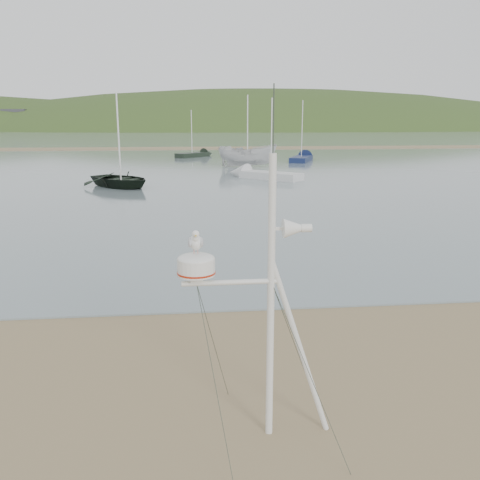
{
  "coord_description": "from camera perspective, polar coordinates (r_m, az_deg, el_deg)",
  "views": [
    {
      "loc": [
        1.1,
        -6.71,
        4.22
      ],
      "look_at": [
        1.9,
        1.0,
        2.38
      ],
      "focal_mm": 38.0,
      "sensor_mm": 36.0,
      "label": 1
    }
  ],
  "objects": [
    {
      "name": "sailboat_white_near",
      "position": [
        37.8,
        1.57,
        7.42
      ],
      "size": [
        5.49,
        5.38,
        6.17
      ],
      "color": "silver",
      "rests_on": "ground"
    },
    {
      "name": "hill_ridge",
      "position": [
        243.51,
        -1.88,
        7.73
      ],
      "size": [
        620.0,
        180.0,
        80.0
      ],
      "color": "#283D19",
      "rests_on": "ground"
    },
    {
      "name": "boat_white",
      "position": [
        46.16,
        0.85,
        11.47
      ],
      "size": [
        2.43,
        2.39,
        5.29
      ],
      "primitive_type": "imported",
      "rotation": [
        0.0,
        0.0,
        1.35
      ],
      "color": "silver",
      "rests_on": "water"
    },
    {
      "name": "far_cottages",
      "position": [
        202.72,
        -5.6,
        13.25
      ],
      "size": [
        294.4,
        6.3,
        8.0
      ],
      "color": "beige",
      "rests_on": "ground"
    },
    {
      "name": "ground",
      "position": [
        8.0,
        -13.67,
        -18.89
      ],
      "size": [
        560.0,
        560.0,
        0.0
      ],
      "primitive_type": "plane",
      "color": "olive",
      "rests_on": "ground"
    },
    {
      "name": "sailboat_blue_far",
      "position": [
        54.76,
        7.21,
        9.17
      ],
      "size": [
        4.04,
        6.75,
        6.61
      ],
      "color": "#131D43",
      "rests_on": "ground"
    },
    {
      "name": "sandbar",
      "position": [
        76.83,
        -6.91,
        10.19
      ],
      "size": [
        560.0,
        7.0,
        0.07
      ],
      "primitive_type": "cube",
      "color": "olive",
      "rests_on": "water"
    },
    {
      "name": "mast_rig",
      "position": [
        6.91,
        2.97,
        -13.28
      ],
      "size": [
        2.06,
        2.2,
        4.65
      ],
      "color": "silver",
      "rests_on": "ground"
    },
    {
      "name": "sailboat_dark_mid",
      "position": [
        59.84,
        -4.51,
        9.58
      ],
      "size": [
        4.9,
        5.05,
        5.67
      ],
      "color": "black",
      "rests_on": "ground"
    },
    {
      "name": "boat_dark",
      "position": [
        32.97,
        -13.4,
        9.89
      ],
      "size": [
        3.13,
        3.08,
        4.77
      ],
      "primitive_type": "imported",
      "rotation": [
        0.0,
        0.0,
        0.77
      ],
      "color": "black",
      "rests_on": "water"
    },
    {
      "name": "water",
      "position": [
        138.78,
        -6.58,
        11.56
      ],
      "size": [
        560.0,
        256.0,
        0.04
      ],
      "primitive_type": "cube",
      "color": "slate",
      "rests_on": "ground"
    }
  ]
}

